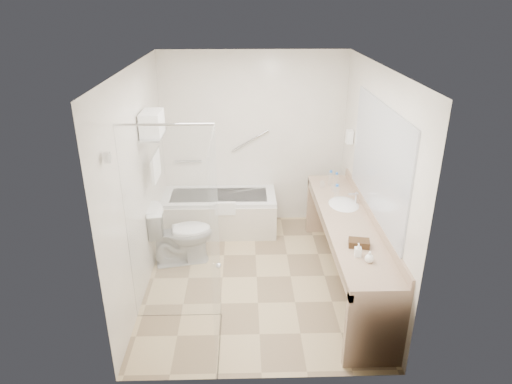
{
  "coord_description": "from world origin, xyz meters",
  "views": [
    {
      "loc": [
        -0.14,
        -4.69,
        3.17
      ],
      "look_at": [
        0.0,
        0.3,
        1.0
      ],
      "focal_mm": 32.0,
      "sensor_mm": 36.0,
      "label": 1
    }
  ],
  "objects_px": {
    "bathtub": "(220,212)",
    "vanity_counter": "(347,236)",
    "toilet": "(181,234)",
    "amenity_basket": "(359,243)",
    "water_bottle_left": "(337,193)"
  },
  "relations": [
    {
      "from": "toilet",
      "to": "vanity_counter",
      "type": "bearing_deg",
      "value": -116.96
    },
    {
      "from": "water_bottle_left",
      "to": "bathtub",
      "type": "bearing_deg",
      "value": 148.97
    },
    {
      "from": "toilet",
      "to": "bathtub",
      "type": "bearing_deg",
      "value": -39.62
    },
    {
      "from": "water_bottle_left",
      "to": "toilet",
      "type": "bearing_deg",
      "value": 178.54
    },
    {
      "from": "bathtub",
      "to": "toilet",
      "type": "relative_size",
      "value": 2.0
    },
    {
      "from": "vanity_counter",
      "to": "amenity_basket",
      "type": "bearing_deg",
      "value": -92.15
    },
    {
      "from": "toilet",
      "to": "water_bottle_left",
      "type": "height_order",
      "value": "water_bottle_left"
    },
    {
      "from": "vanity_counter",
      "to": "amenity_basket",
      "type": "relative_size",
      "value": 13.15
    },
    {
      "from": "toilet",
      "to": "water_bottle_left",
      "type": "xyz_separation_m",
      "value": [
        1.93,
        -0.05,
        0.56
      ]
    },
    {
      "from": "vanity_counter",
      "to": "amenity_basket",
      "type": "height_order",
      "value": "vanity_counter"
    },
    {
      "from": "vanity_counter",
      "to": "toilet",
      "type": "relative_size",
      "value": 3.37
    },
    {
      "from": "bathtub",
      "to": "vanity_counter",
      "type": "xyz_separation_m",
      "value": [
        1.52,
        -1.39,
        0.36
      ]
    },
    {
      "from": "bathtub",
      "to": "vanity_counter",
      "type": "relative_size",
      "value": 0.59
    },
    {
      "from": "bathtub",
      "to": "amenity_basket",
      "type": "height_order",
      "value": "amenity_basket"
    },
    {
      "from": "bathtub",
      "to": "amenity_basket",
      "type": "relative_size",
      "value": 7.79
    }
  ]
}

